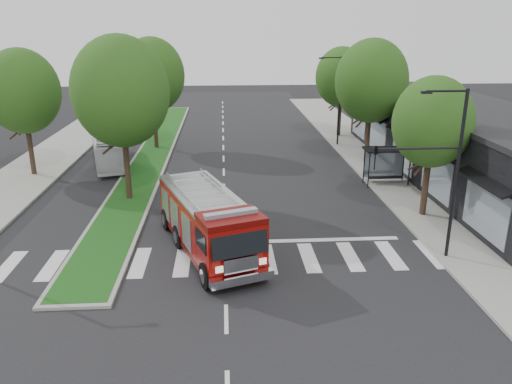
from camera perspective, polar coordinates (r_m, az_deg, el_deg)
ground at (r=26.59m, az=-3.58°, el=-4.92°), size 140.00×140.00×0.00m
sidewalk_right at (r=38.06m, az=15.48°, el=1.83°), size 5.00×80.00×0.15m
sidewalk_left at (r=38.80m, az=-25.64°, el=0.96°), size 5.00×80.00×0.15m
median at (r=44.10m, az=-11.59°, el=4.38°), size 3.00×50.00×0.15m
storefront_row at (r=39.19m, az=22.04°, el=5.29°), size 8.00×30.00×5.00m
bus_shelter at (r=35.45m, az=14.71°, el=3.99°), size 3.20×1.60×2.61m
tree_right_near at (r=29.22m, az=19.53°, el=7.51°), size 4.40×4.40×8.05m
tree_right_mid at (r=40.29m, az=13.06°, el=12.24°), size 5.60×5.60×9.72m
tree_right_far at (r=49.97m, az=9.73°, el=12.82°), size 5.00×5.00×8.73m
tree_median_near at (r=31.23m, az=-15.20°, el=10.99°), size 5.80×5.80×10.16m
tree_median_far at (r=45.00m, az=-11.79°, el=12.94°), size 5.60×5.60×9.72m
tree_left_mid at (r=39.27m, az=-25.15°, el=10.37°), size 5.20×5.20×9.16m
streetlight_right_near at (r=23.73m, az=20.16°, el=3.00°), size 4.08×0.22×8.00m
streetlight_right_far at (r=45.99m, az=9.36°, el=10.67°), size 2.11×0.20×8.00m
fire_engine at (r=24.30m, az=-5.51°, el=-3.39°), size 5.61×9.55×3.18m
city_bus at (r=41.42m, az=-16.53°, el=4.79°), size 4.46×9.41×2.55m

